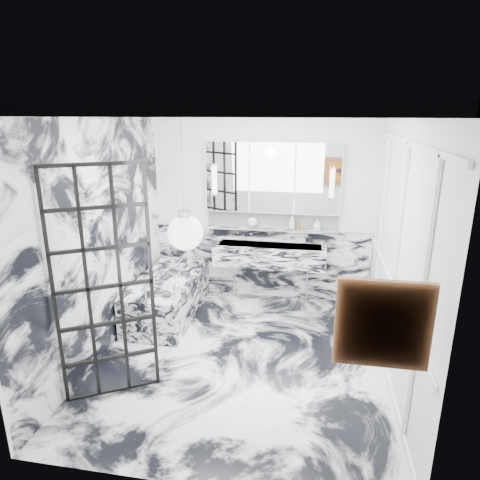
% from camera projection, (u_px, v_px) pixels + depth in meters
% --- Properties ---
extents(floor, '(3.60, 3.60, 0.00)m').
position_uv_depth(floor, '(241.00, 357.00, 4.93)').
color(floor, silver).
rests_on(floor, ground).
extents(ceiling, '(3.60, 3.60, 0.00)m').
position_uv_depth(ceiling, '(241.00, 103.00, 4.11)').
color(ceiling, white).
rests_on(ceiling, wall_back).
extents(wall_back, '(3.60, 0.00, 3.60)m').
position_uv_depth(wall_back, '(262.00, 205.00, 6.21)').
color(wall_back, white).
rests_on(wall_back, floor).
extents(wall_front, '(3.60, 0.00, 3.60)m').
position_uv_depth(wall_front, '(194.00, 321.00, 2.83)').
color(wall_front, white).
rests_on(wall_front, floor).
extents(wall_left, '(0.00, 3.60, 3.60)m').
position_uv_depth(wall_left, '(100.00, 234.00, 4.79)').
color(wall_left, white).
rests_on(wall_left, floor).
extents(wall_right, '(0.00, 3.60, 3.60)m').
position_uv_depth(wall_right, '(399.00, 250.00, 4.25)').
color(wall_right, white).
rests_on(wall_right, floor).
extents(marble_clad_back, '(3.18, 0.05, 1.05)m').
position_uv_depth(marble_clad_back, '(261.00, 262.00, 6.45)').
color(marble_clad_back, silver).
rests_on(marble_clad_back, floor).
extents(marble_clad_left, '(0.02, 3.56, 2.68)m').
position_uv_depth(marble_clad_left, '(102.00, 239.00, 4.80)').
color(marble_clad_left, silver).
rests_on(marble_clad_left, floor).
extents(panel_molding, '(0.03, 3.40, 2.30)m').
position_uv_depth(panel_molding, '(396.00, 259.00, 4.29)').
color(panel_molding, white).
rests_on(panel_molding, floor).
extents(soap_bottle_a, '(0.11, 0.11, 0.22)m').
position_uv_depth(soap_bottle_a, '(292.00, 221.00, 6.11)').
color(soap_bottle_a, '#8C5919').
rests_on(soap_bottle_a, ledge).
extents(soap_bottle_b, '(0.09, 0.09, 0.17)m').
position_uv_depth(soap_bottle_b, '(318.00, 224.00, 6.06)').
color(soap_bottle_b, '#4C4C51').
rests_on(soap_bottle_b, ledge).
extents(soap_bottle_c, '(0.15, 0.15, 0.15)m').
position_uv_depth(soap_bottle_c, '(317.00, 225.00, 6.06)').
color(soap_bottle_c, silver).
rests_on(soap_bottle_c, ledge).
extents(face_pot, '(0.15, 0.15, 0.15)m').
position_uv_depth(face_pot, '(252.00, 222.00, 6.22)').
color(face_pot, white).
rests_on(face_pot, ledge).
extents(amber_bottle, '(0.04, 0.04, 0.10)m').
position_uv_depth(amber_bottle, '(298.00, 226.00, 6.12)').
color(amber_bottle, '#8C5919').
rests_on(amber_bottle, ledge).
extents(flower_vase, '(0.08, 0.08, 0.12)m').
position_uv_depth(flower_vase, '(177.00, 294.00, 5.16)').
color(flower_vase, silver).
rests_on(flower_vase, bathtub).
extents(crittall_door, '(0.78, 0.48, 2.29)m').
position_uv_depth(crittall_door, '(104.00, 287.00, 4.01)').
color(crittall_door, black).
rests_on(crittall_door, floor).
extents(artwork, '(0.49, 0.05, 0.49)m').
position_uv_depth(artwork, '(383.00, 324.00, 2.64)').
color(artwork, orange).
rests_on(artwork, wall_front).
extents(pendant_light, '(0.26, 0.26, 0.26)m').
position_uv_depth(pendant_light, '(185.00, 233.00, 3.16)').
color(pendant_light, white).
rests_on(pendant_light, ceiling).
extents(trough_sink, '(1.60, 0.45, 0.30)m').
position_uv_depth(trough_sink, '(270.00, 255.00, 6.16)').
color(trough_sink, silver).
rests_on(trough_sink, wall_back).
extents(ledge, '(1.90, 0.14, 0.04)m').
position_uv_depth(ledge, '(271.00, 229.00, 6.21)').
color(ledge, silver).
rests_on(ledge, wall_back).
extents(subway_tile, '(1.90, 0.03, 0.23)m').
position_uv_depth(subway_tile, '(272.00, 219.00, 6.23)').
color(subway_tile, white).
rests_on(subway_tile, wall_back).
extents(mirror_cabinet, '(1.90, 0.16, 1.00)m').
position_uv_depth(mirror_cabinet, '(273.00, 178.00, 5.99)').
color(mirror_cabinet, white).
rests_on(mirror_cabinet, wall_back).
extents(sconce_left, '(0.07, 0.07, 0.40)m').
position_uv_depth(sconce_left, '(214.00, 180.00, 6.05)').
color(sconce_left, white).
rests_on(sconce_left, mirror_cabinet).
extents(sconce_right, '(0.07, 0.07, 0.40)m').
position_uv_depth(sconce_right, '(332.00, 183.00, 5.78)').
color(sconce_right, white).
rests_on(sconce_right, mirror_cabinet).
extents(bathtub, '(0.75, 1.65, 0.55)m').
position_uv_depth(bathtub, '(168.00, 296.00, 5.89)').
color(bathtub, silver).
rests_on(bathtub, floor).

